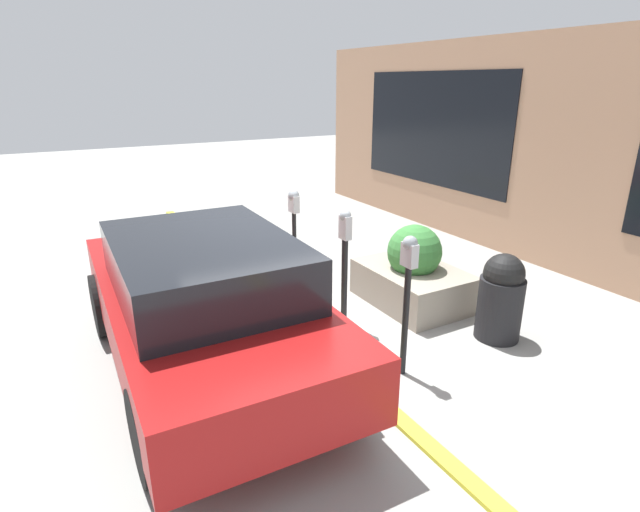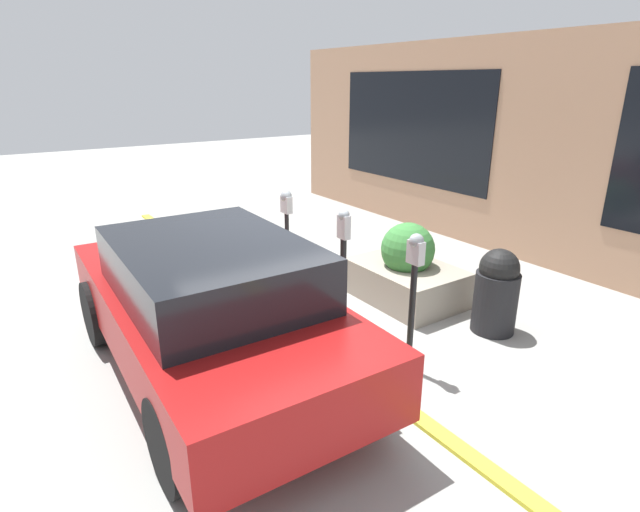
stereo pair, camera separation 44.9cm
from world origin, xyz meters
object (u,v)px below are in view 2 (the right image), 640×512
object	(u,v)px
parking_meter_second	(343,252)
parking_meter_middle	(287,220)
parked_car_front	(209,304)
trash_bin	(496,291)
parking_meter_nearest	(414,278)
planter_box	(406,272)

from	to	relation	value
parking_meter_second	parking_meter_middle	bearing A→B (deg)	3.00
parked_car_front	trash_bin	distance (m)	3.37
parking_meter_nearest	parking_meter_middle	world-z (taller)	parking_meter_nearest
parking_meter_nearest	planter_box	xyz separation A→B (m)	(1.34, -1.21, -0.63)
parking_meter_second	parking_meter_middle	world-z (taller)	parking_meter_middle
parking_meter_nearest	trash_bin	xyz separation A→B (m)	(0.07, -1.46, -0.51)
parking_meter_middle	parked_car_front	distance (m)	2.25
planter_box	trash_bin	xyz separation A→B (m)	(-1.28, -0.25, 0.11)
parking_meter_nearest	parking_meter_second	bearing A→B (deg)	-2.56
parking_meter_second	parked_car_front	world-z (taller)	parked_car_front
parking_meter_middle	trash_bin	xyz separation A→B (m)	(-2.42, -1.47, -0.56)
parking_meter_middle	trash_bin	bearing A→B (deg)	-148.68
parked_car_front	trash_bin	size ratio (longest dim) A/B	4.11
parking_meter_nearest	parking_meter_second	distance (m)	1.26
parking_meter_nearest	parking_meter_middle	size ratio (longest dim) A/B	1.01
parking_meter_nearest	parking_meter_second	xyz separation A→B (m)	(1.25, -0.06, -0.09)
parking_meter_second	parked_car_front	distance (m)	1.81
trash_bin	parking_meter_middle	bearing A→B (deg)	31.32
parking_meter_middle	parked_car_front	bearing A→B (deg)	129.03
parking_meter_second	parking_meter_middle	xyz separation A→B (m)	(1.23, 0.06, 0.14)
parked_car_front	parking_meter_second	bearing A→B (deg)	-83.21
planter_box	trash_bin	distance (m)	1.31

